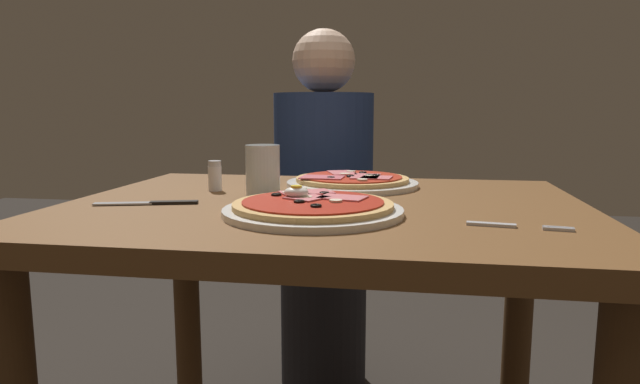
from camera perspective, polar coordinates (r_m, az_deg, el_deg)
dining_table at (r=1.12m, az=0.48°, el=-7.84°), size 1.00×0.79×0.75m
pizza_foreground at (r=0.96m, az=-0.62°, el=-1.64°), size 0.31×0.31×0.05m
pizza_across_left at (r=1.30m, az=3.34°, el=1.08°), size 0.31×0.31×0.03m
water_glass_near at (r=1.18m, az=-5.91°, el=1.93°), size 0.07×0.07×0.11m
fork at (r=0.91m, az=19.01°, el=-3.30°), size 0.16×0.04×0.00m
knife at (r=1.11m, az=-16.76°, el=-1.08°), size 0.19×0.07×0.01m
salt_shaker at (r=1.25m, az=-10.77°, el=1.63°), size 0.03×0.03×0.07m
diner_person at (r=1.83m, az=0.37°, el=-3.11°), size 0.32×0.32×1.18m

